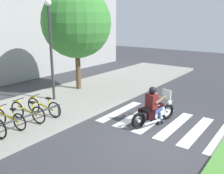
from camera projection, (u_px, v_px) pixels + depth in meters
ground_plane at (157, 140)px, 7.78m from camera, size 48.00×48.00×0.00m
sidewalk at (50, 106)px, 10.71m from camera, size 24.00×4.40×0.15m
crosswalk_stripe_0 at (221, 137)px, 7.97m from camera, size 2.80×0.40×0.01m
crosswalk_stripe_1 at (197, 131)px, 8.43m from camera, size 2.80×0.40×0.01m
crosswalk_stripe_2 at (175, 125)px, 8.89m from camera, size 2.80×0.40×0.01m
crosswalk_stripe_3 at (155, 120)px, 9.35m from camera, size 2.80×0.40×0.01m
crosswalk_stripe_4 at (137, 115)px, 9.81m from camera, size 2.80×0.40×0.01m
crosswalk_stripe_5 at (120, 111)px, 10.27m from camera, size 2.80×0.40×0.01m
motorcycle at (154, 112)px, 8.92m from camera, size 2.04×0.91×1.19m
rider at (153, 103)px, 8.78m from camera, size 0.73×0.66×1.42m
bicycle_2 at (9, 118)px, 8.25m from camera, size 0.48×1.56×0.73m
bicycle_3 at (28, 112)px, 8.80m from camera, size 0.48×1.69×0.78m
bicycle_4 at (44, 107)px, 9.36m from camera, size 0.48×1.67×0.74m
bike_rack at (19, 120)px, 7.91m from camera, size 3.45×0.07×0.49m
street_lamp at (51, 43)px, 10.68m from camera, size 0.28×0.28×4.53m
tree_near_rack at (76, 23)px, 12.27m from camera, size 3.51×3.51×5.31m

